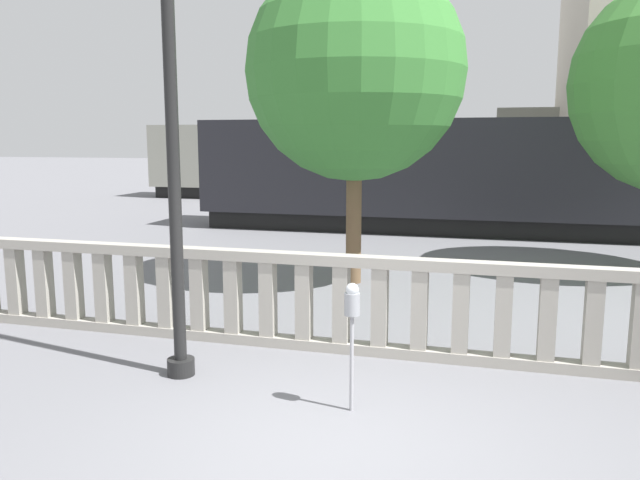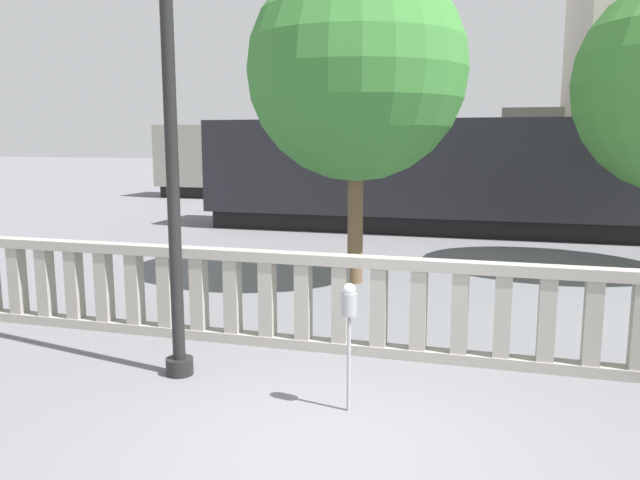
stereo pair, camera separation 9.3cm
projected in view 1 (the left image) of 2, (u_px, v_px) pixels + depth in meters
The scene contains 7 objects.
ground_plane at pixel (330, 448), 5.70m from camera, with size 160.00×160.00×0.00m, color slate.
balustrade at pixel (380, 307), 8.05m from camera, with size 13.01×0.24×1.31m.
lamppost at pixel (170, 65), 6.90m from camera, with size 0.40×0.40×6.21m.
parking_meter at pixel (352, 310), 6.32m from camera, with size 0.16×0.16×1.36m.
train_near at pixel (505, 174), 18.31m from camera, with size 18.06×2.67×3.98m.
train_far at pixel (350, 161), 28.52m from camera, with size 18.82×2.65×4.07m.
tree_right at pixel (355, 71), 11.66m from camera, with size 4.13×4.13×6.13m.
Camera 1 is at (1.32, -5.15, 2.79)m, focal length 35.00 mm.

